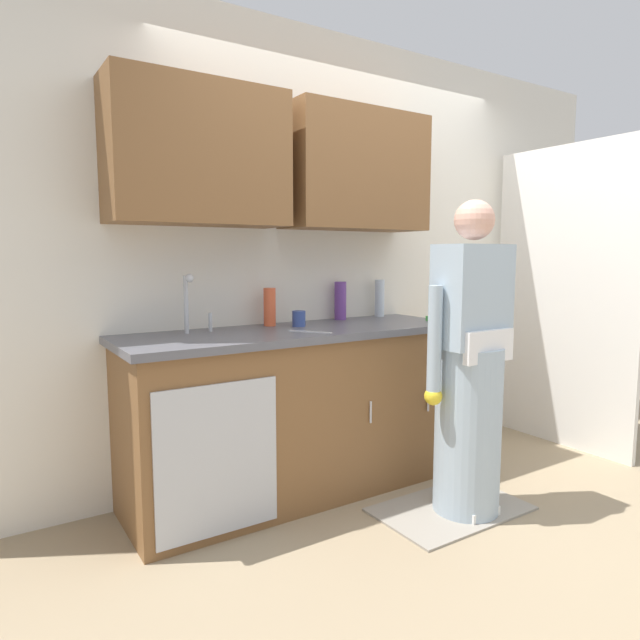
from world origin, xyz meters
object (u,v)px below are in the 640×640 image
(sponge, at_px, (436,318))
(cup_by_sink, at_px, (299,319))
(bottle_cleaner_spray, at_px, (270,307))
(person_at_sink, at_px, (469,383))
(sink, at_px, (204,339))
(knife_on_counter, at_px, (310,332))
(bottle_soap, at_px, (340,301))
(bottle_dish_liquid, at_px, (380,298))

(sponge, bearing_deg, cup_by_sink, 165.17)
(bottle_cleaner_spray, xyz_separation_m, cup_by_sink, (0.13, -0.11, -0.06))
(cup_by_sink, bearing_deg, bottle_cleaner_spray, 138.52)
(person_at_sink, height_order, sponge, person_at_sink)
(sink, relative_size, bottle_cleaner_spray, 2.28)
(person_at_sink, distance_m, bottle_cleaner_spray, 1.18)
(bottle_cleaner_spray, height_order, knife_on_counter, bottle_cleaner_spray)
(person_at_sink, bearing_deg, sponge, 61.27)
(bottle_soap, bearing_deg, sponge, -39.43)
(bottle_dish_liquid, height_order, cup_by_sink, bottle_dish_liquid)
(bottle_soap, height_order, knife_on_counter, bottle_soap)
(sink, distance_m, bottle_dish_liquid, 1.34)
(cup_by_sink, bearing_deg, person_at_sink, -54.57)
(bottle_soap, xyz_separation_m, knife_on_counter, (-0.47, -0.40, -0.12))
(sink, bearing_deg, person_at_sink, -31.44)
(cup_by_sink, relative_size, knife_on_counter, 0.37)
(person_at_sink, relative_size, bottle_dish_liquid, 6.62)
(person_at_sink, bearing_deg, bottle_dish_liquid, 80.39)
(sink, distance_m, bottle_cleaner_spray, 0.52)
(sink, bearing_deg, bottle_soap, 12.87)
(bottle_soap, relative_size, knife_on_counter, 1.00)
(bottle_cleaner_spray, height_order, sponge, bottle_cleaner_spray)
(bottle_soap, bearing_deg, cup_by_sink, -158.89)
(bottle_dish_liquid, distance_m, knife_on_counter, 0.89)
(bottle_soap, height_order, cup_by_sink, bottle_soap)
(bottle_soap, bearing_deg, bottle_cleaner_spray, -175.67)
(bottle_cleaner_spray, bearing_deg, bottle_dish_liquid, 2.69)
(bottle_dish_liquid, bearing_deg, knife_on_counter, -153.30)
(bottle_cleaner_spray, bearing_deg, sink, -158.28)
(bottle_cleaner_spray, height_order, cup_by_sink, bottle_cleaner_spray)
(cup_by_sink, bearing_deg, knife_on_counter, -106.89)
(person_at_sink, xyz_separation_m, bottle_cleaner_spray, (-0.68, 0.89, 0.36))
(bottle_dish_liquid, relative_size, sponge, 2.22)
(person_at_sink, height_order, cup_by_sink, person_at_sink)
(bottle_cleaner_spray, xyz_separation_m, knife_on_counter, (0.05, -0.36, -0.11))
(sink, bearing_deg, cup_by_sink, 7.09)
(person_at_sink, bearing_deg, bottle_cleaner_spray, 127.40)
(cup_by_sink, bearing_deg, bottle_soap, 21.11)
(sink, relative_size, person_at_sink, 0.31)
(bottle_dish_liquid, bearing_deg, sink, -170.18)
(cup_by_sink, xyz_separation_m, knife_on_counter, (-0.07, -0.24, -0.04))
(cup_by_sink, bearing_deg, sink, -172.91)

